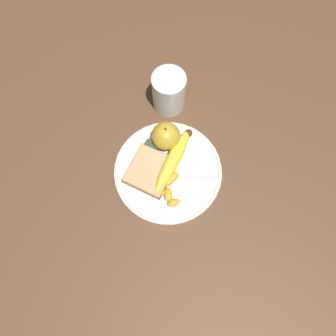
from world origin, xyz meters
name	(u,v)px	position (x,y,z in m)	size (l,w,h in m)	color
ground_plane	(168,172)	(0.00, 0.00, 0.00)	(3.00, 3.00, 0.00)	brown
plate	(168,171)	(0.00, 0.00, 0.01)	(0.26, 0.26, 0.01)	silver
juice_glass	(169,93)	(-0.17, -0.09, 0.05)	(0.08, 0.08, 0.11)	silver
apple	(166,136)	(-0.06, -0.04, 0.05)	(0.07, 0.07, 0.08)	gold
banana	(174,160)	(-0.03, 0.00, 0.03)	(0.18, 0.04, 0.03)	yellow
bread_slice	(151,171)	(0.02, -0.03, 0.02)	(0.11, 0.10, 0.02)	olive
fork	(170,177)	(0.01, 0.01, 0.01)	(0.11, 0.19, 0.00)	silver
jam_packet	(150,149)	(-0.02, -0.06, 0.02)	(0.04, 0.03, 0.02)	silver
orange_segment_0	(168,194)	(0.05, 0.03, 0.02)	(0.04, 0.03, 0.02)	#F9A32D
orange_segment_1	(161,190)	(0.05, 0.01, 0.02)	(0.03, 0.03, 0.02)	#F9A32D
orange_segment_2	(169,181)	(0.03, 0.02, 0.02)	(0.04, 0.03, 0.02)	#F9A32D
orange_segment_3	(173,177)	(0.01, 0.02, 0.02)	(0.04, 0.03, 0.02)	#F9A32D
orange_segment_4	(174,203)	(0.06, 0.05, 0.02)	(0.03, 0.03, 0.02)	#F9A32D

